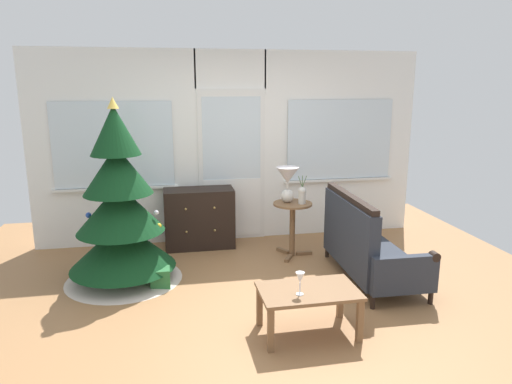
{
  "coord_description": "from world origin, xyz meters",
  "views": [
    {
      "loc": [
        -0.84,
        -4.16,
        2.11
      ],
      "look_at": [
        0.05,
        0.55,
        1.0
      ],
      "focal_mm": 32.86,
      "sensor_mm": 36.0,
      "label": 1
    }
  ],
  "objects_px": {
    "christmas_tree": "(120,217)",
    "flower_vase": "(302,194)",
    "dresser_cabinet": "(199,218)",
    "gift_box": "(160,278)",
    "settee_sofa": "(365,246)",
    "table_lamp": "(288,180)",
    "coffee_table": "(308,296)",
    "wine_glass": "(300,278)",
    "side_table": "(292,218)"
  },
  "relations": [
    {
      "from": "christmas_tree",
      "to": "flower_vase",
      "type": "relative_size",
      "value": 5.67
    },
    {
      "from": "side_table",
      "to": "gift_box",
      "type": "height_order",
      "value": "side_table"
    },
    {
      "from": "dresser_cabinet",
      "to": "table_lamp",
      "type": "xyz_separation_m",
      "value": [
        1.05,
        -0.53,
        0.58
      ]
    },
    {
      "from": "settee_sofa",
      "to": "gift_box",
      "type": "relative_size",
      "value": 7.5
    },
    {
      "from": "coffee_table",
      "to": "wine_glass",
      "type": "xyz_separation_m",
      "value": [
        -0.1,
        -0.08,
        0.2
      ]
    },
    {
      "from": "flower_vase",
      "to": "side_table",
      "type": "bearing_deg",
      "value": 149.04
    },
    {
      "from": "flower_vase",
      "to": "gift_box",
      "type": "bearing_deg",
      "value": -161.24
    },
    {
      "from": "side_table",
      "to": "wine_glass",
      "type": "relative_size",
      "value": 3.51
    },
    {
      "from": "dresser_cabinet",
      "to": "settee_sofa",
      "type": "distance_m",
      "value": 2.21
    },
    {
      "from": "flower_vase",
      "to": "wine_glass",
      "type": "bearing_deg",
      "value": -106.58
    },
    {
      "from": "side_table",
      "to": "coffee_table",
      "type": "height_order",
      "value": "side_table"
    },
    {
      "from": "dresser_cabinet",
      "to": "gift_box",
      "type": "distance_m",
      "value": 1.34
    },
    {
      "from": "dresser_cabinet",
      "to": "gift_box",
      "type": "height_order",
      "value": "dresser_cabinet"
    },
    {
      "from": "christmas_tree",
      "to": "settee_sofa",
      "type": "xyz_separation_m",
      "value": [
        2.61,
        -0.46,
        -0.34
      ]
    },
    {
      "from": "christmas_tree",
      "to": "settee_sofa",
      "type": "relative_size",
      "value": 1.29
    },
    {
      "from": "table_lamp",
      "to": "wine_glass",
      "type": "distance_m",
      "value": 2.05
    },
    {
      "from": "settee_sofa",
      "to": "side_table",
      "type": "distance_m",
      "value": 1.03
    },
    {
      "from": "settee_sofa",
      "to": "gift_box",
      "type": "xyz_separation_m",
      "value": [
        -2.22,
        0.19,
        -0.27
      ]
    },
    {
      "from": "christmas_tree",
      "to": "table_lamp",
      "type": "xyz_separation_m",
      "value": [
        1.95,
        0.41,
        0.25
      ]
    },
    {
      "from": "dresser_cabinet",
      "to": "side_table",
      "type": "bearing_deg",
      "value": -26.99
    },
    {
      "from": "dresser_cabinet",
      "to": "gift_box",
      "type": "relative_size",
      "value": 4.41
    },
    {
      "from": "christmas_tree",
      "to": "gift_box",
      "type": "relative_size",
      "value": 9.7
    },
    {
      "from": "christmas_tree",
      "to": "coffee_table",
      "type": "bearing_deg",
      "value": -41.78
    },
    {
      "from": "settee_sofa",
      "to": "gift_box",
      "type": "height_order",
      "value": "settee_sofa"
    },
    {
      "from": "christmas_tree",
      "to": "side_table",
      "type": "relative_size",
      "value": 2.9
    },
    {
      "from": "settee_sofa",
      "to": "christmas_tree",
      "type": "bearing_deg",
      "value": 169.93
    },
    {
      "from": "coffee_table",
      "to": "wine_glass",
      "type": "distance_m",
      "value": 0.24
    },
    {
      "from": "gift_box",
      "to": "settee_sofa",
      "type": "bearing_deg",
      "value": -4.89
    },
    {
      "from": "settee_sofa",
      "to": "side_table",
      "type": "height_order",
      "value": "settee_sofa"
    },
    {
      "from": "settee_sofa",
      "to": "side_table",
      "type": "xyz_separation_m",
      "value": [
        -0.6,
        0.83,
        0.11
      ]
    },
    {
      "from": "christmas_tree",
      "to": "side_table",
      "type": "height_order",
      "value": "christmas_tree"
    },
    {
      "from": "christmas_tree",
      "to": "coffee_table",
      "type": "distance_m",
      "value": 2.25
    },
    {
      "from": "flower_vase",
      "to": "wine_glass",
      "type": "relative_size",
      "value": 1.79
    },
    {
      "from": "gift_box",
      "to": "table_lamp",
      "type": "bearing_deg",
      "value": 23.69
    },
    {
      "from": "table_lamp",
      "to": "christmas_tree",
      "type": "bearing_deg",
      "value": -168.17
    },
    {
      "from": "flower_vase",
      "to": "wine_glass",
      "type": "height_order",
      "value": "flower_vase"
    },
    {
      "from": "christmas_tree",
      "to": "dresser_cabinet",
      "type": "relative_size",
      "value": 2.2
    },
    {
      "from": "christmas_tree",
      "to": "settee_sofa",
      "type": "bearing_deg",
      "value": -10.07
    },
    {
      "from": "flower_vase",
      "to": "gift_box",
      "type": "height_order",
      "value": "flower_vase"
    },
    {
      "from": "table_lamp",
      "to": "coffee_table",
      "type": "relative_size",
      "value": 0.52
    },
    {
      "from": "dresser_cabinet",
      "to": "coffee_table",
      "type": "distance_m",
      "value": 2.53
    },
    {
      "from": "christmas_tree",
      "to": "flower_vase",
      "type": "bearing_deg",
      "value": 8.32
    },
    {
      "from": "settee_sofa",
      "to": "wine_glass",
      "type": "height_order",
      "value": "settee_sofa"
    },
    {
      "from": "table_lamp",
      "to": "gift_box",
      "type": "xyz_separation_m",
      "value": [
        -1.56,
        -0.68,
        -0.87
      ]
    },
    {
      "from": "coffee_table",
      "to": "gift_box",
      "type": "xyz_separation_m",
      "value": [
        -1.26,
        1.21,
        -0.24
      ]
    },
    {
      "from": "wine_glass",
      "to": "gift_box",
      "type": "xyz_separation_m",
      "value": [
        -1.16,
        1.28,
        -0.45
      ]
    },
    {
      "from": "gift_box",
      "to": "wine_glass",
      "type": "bearing_deg",
      "value": -47.88
    },
    {
      "from": "christmas_tree",
      "to": "gift_box",
      "type": "distance_m",
      "value": 0.78
    },
    {
      "from": "side_table",
      "to": "coffee_table",
      "type": "bearing_deg",
      "value": -100.89
    },
    {
      "from": "flower_vase",
      "to": "wine_glass",
      "type": "xyz_separation_m",
      "value": [
        -0.56,
        -1.87,
        -0.25
      ]
    }
  ]
}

